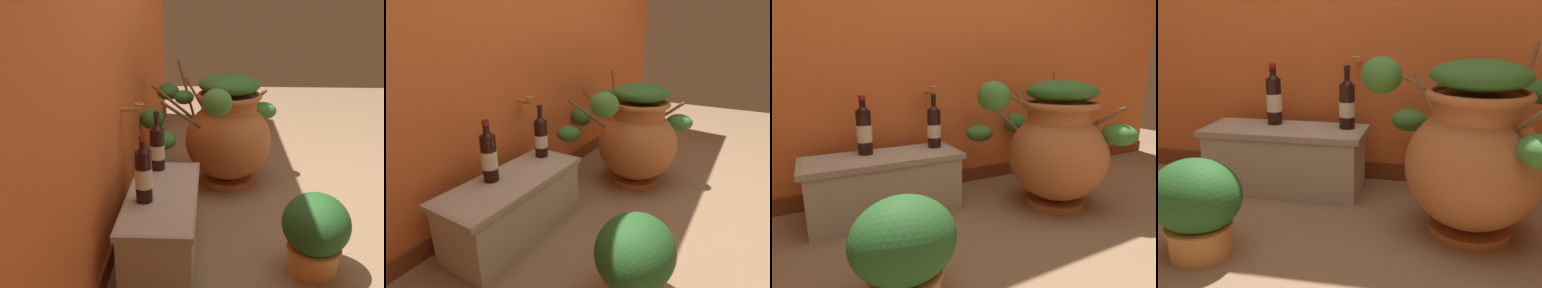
# 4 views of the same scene
# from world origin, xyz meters

# --- Properties ---
(terracotta_urn) EXTENTS (0.91, 0.93, 0.79)m
(terracotta_urn) POSITION_xyz_m (0.46, 0.53, 0.37)
(terracotta_urn) COLOR #B26638
(terracotta_urn) RESTS_ON ground_plane
(stone_ledge) EXTENTS (0.85, 0.34, 0.34)m
(stone_ledge) POSITION_xyz_m (-0.47, 0.85, 0.18)
(stone_ledge) COLOR #B2A893
(stone_ledge) RESTS_ON ground_plane
(wine_bottle_left) EXTENTS (0.08, 0.08, 0.32)m
(wine_bottle_left) POSITION_xyz_m (-0.15, 0.91, 0.47)
(wine_bottle_left) COLOR black
(wine_bottle_left) RESTS_ON stone_ledge
(wine_bottle_middle) EXTENTS (0.08, 0.08, 0.32)m
(wine_bottle_middle) POSITION_xyz_m (-0.56, 0.93, 0.48)
(wine_bottle_middle) COLOR black
(wine_bottle_middle) RESTS_ON stone_ledge
(potted_shrub) EXTENTS (0.36, 0.32, 0.39)m
(potted_shrub) POSITION_xyz_m (-0.58, 0.12, 0.21)
(potted_shrub) COLOR #D68E4C
(potted_shrub) RESTS_ON ground_plane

